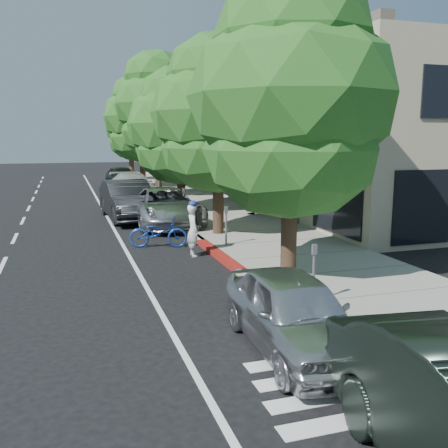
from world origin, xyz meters
name	(u,v)px	position (x,y,z in m)	size (l,w,h in m)	color
ground	(229,265)	(0.00, 0.00, 0.00)	(120.00, 120.00, 0.00)	black
sidewalk	(222,217)	(2.30, 8.00, 0.07)	(4.60, 56.00, 0.15)	gray
curb	(172,219)	(0.00, 8.00, 0.07)	(0.30, 56.00, 0.15)	#9E998E
curb_red_segment	(219,255)	(0.00, 1.00, 0.07)	(0.32, 4.00, 0.15)	maroon
storefront_building	(281,138)	(9.60, 18.00, 3.50)	(10.00, 36.00, 7.00)	tan
street_tree_0	(292,101)	(0.90, -2.00, 4.48)	(5.07, 5.07, 7.44)	black
street_tree_1	(218,115)	(0.90, 4.00, 4.37)	(4.83, 4.83, 7.23)	black
street_tree_2	(180,126)	(0.90, 10.00, 4.11)	(5.01, 5.01, 6.93)	black
street_tree_3	(157,107)	(0.90, 16.00, 5.32)	(4.93, 4.93, 8.51)	black
street_tree_4	(141,118)	(0.90, 22.00, 4.86)	(5.28, 5.28, 8.00)	black
street_tree_5	(130,128)	(0.90, 28.00, 4.27)	(4.10, 4.10, 6.88)	black
cyclist	(193,230)	(-0.70, 1.42, 0.80)	(0.59, 0.38, 1.60)	silver
bicycle	(158,232)	(-1.51, 2.94, 0.50)	(0.67, 1.91, 1.00)	#173AA0
silver_suv	(164,207)	(-0.50, 7.00, 0.77)	(2.57, 5.57, 1.55)	#B9B9BE
dark_sedan	(128,200)	(-1.76, 9.00, 0.86)	(1.81, 5.20, 1.71)	black
white_pickup	(133,186)	(-0.50, 16.69, 0.74)	(2.06, 5.07, 1.47)	#B9B9B9
dark_suv_far	(122,177)	(-0.50, 22.78, 0.78)	(1.84, 4.56, 1.56)	black
near_car_a	(294,312)	(-0.76, -5.76, 0.67)	(1.59, 3.96, 1.35)	silver
pedestrian	(253,194)	(3.72, 7.86, 1.08)	(0.91, 0.71, 1.87)	black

